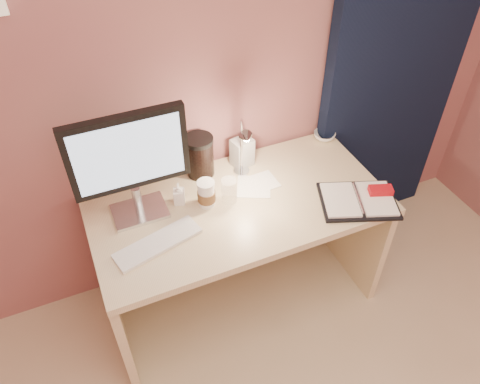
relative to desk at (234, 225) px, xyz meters
name	(u,v)px	position (x,y,z in m)	size (l,w,h in m)	color
room	(383,59)	(0.95, 0.24, 0.63)	(3.50, 3.50, 3.50)	#C6B28E
desk	(234,225)	(0.00, 0.00, 0.00)	(1.40, 0.70, 0.73)	beige
monitor	(129,158)	(-0.45, 0.05, 0.55)	(0.50, 0.18, 0.54)	silver
keyboard	(158,243)	(-0.43, -0.17, 0.23)	(0.39, 0.11, 0.02)	white
planner	(360,199)	(0.53, -0.29, 0.24)	(0.43, 0.37, 0.06)	black
paper_b	(263,182)	(0.17, 0.02, 0.23)	(0.14, 0.14, 0.00)	white
paper_c	(254,187)	(0.11, 0.00, 0.23)	(0.16, 0.16, 0.00)	white
coffee_cup	(206,194)	(-0.14, -0.02, 0.29)	(0.08, 0.08, 0.14)	white
clear_cup	(229,191)	(-0.04, -0.04, 0.29)	(0.07, 0.07, 0.13)	white
bowl	(324,136)	(0.64, 0.22, 0.24)	(0.12, 0.12, 0.04)	white
lotion_bottle	(179,194)	(-0.26, 0.04, 0.28)	(0.05, 0.05, 0.11)	white
dark_jar	(200,158)	(-0.09, 0.21, 0.32)	(0.14, 0.14, 0.20)	black
product_box	(242,152)	(0.13, 0.19, 0.30)	(0.10, 0.08, 0.15)	#B5B6B2
desk_lamp	(253,146)	(0.12, 0.05, 0.44)	(0.11, 0.21, 0.34)	silver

